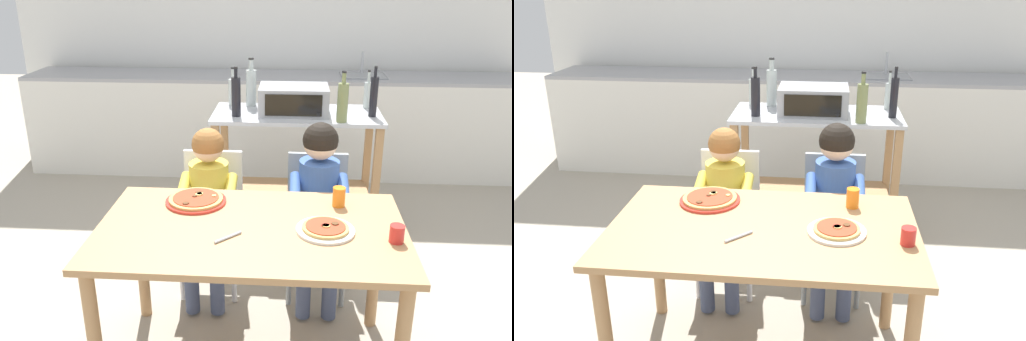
% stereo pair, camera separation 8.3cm
% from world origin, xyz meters
% --- Properties ---
extents(ground_plane, '(12.13, 12.13, 0.00)m').
position_xyz_m(ground_plane, '(0.00, 1.21, 0.00)').
color(ground_plane, '#A89E8C').
extents(back_wall_tiled, '(5.06, 0.14, 2.70)m').
position_xyz_m(back_wall_tiled, '(-0.00, 3.09, 1.35)').
color(back_wall_tiled, white).
rests_on(back_wall_tiled, ground).
extents(kitchen_counter, '(4.55, 0.60, 1.11)m').
position_xyz_m(kitchen_counter, '(0.00, 2.68, 0.46)').
color(kitchen_counter, silver).
rests_on(kitchen_counter, ground).
extents(kitchen_island_cart, '(1.14, 0.53, 0.90)m').
position_xyz_m(kitchen_island_cart, '(0.20, 1.39, 0.60)').
color(kitchen_island_cart, '#B7BABF').
rests_on(kitchen_island_cart, ground).
extents(toaster_oven, '(0.46, 0.33, 0.18)m').
position_xyz_m(toaster_oven, '(0.17, 1.39, 0.99)').
color(toaster_oven, '#999BA0').
rests_on(toaster_oven, kitchen_island_cart).
extents(bottle_brown_beer, '(0.07, 0.07, 0.32)m').
position_xyz_m(bottle_brown_beer, '(0.48, 1.19, 1.03)').
color(bottle_brown_beer, olive).
rests_on(bottle_brown_beer, kitchen_island_cart).
extents(bottle_clear_vinegar, '(0.07, 0.07, 0.34)m').
position_xyz_m(bottle_clear_vinegar, '(-0.13, 1.57, 1.04)').
color(bottle_clear_vinegar, '#ADB7B2').
rests_on(bottle_clear_vinegar, kitchen_island_cart).
extents(bottle_slim_sauce, '(0.07, 0.07, 0.27)m').
position_xyz_m(bottle_slim_sauce, '(-0.26, 1.58, 1.00)').
color(bottle_slim_sauce, '#ADB7B2').
rests_on(bottle_slim_sauce, kitchen_island_cart).
extents(bottle_dark_olive_oil, '(0.05, 0.05, 0.33)m').
position_xyz_m(bottle_dark_olive_oil, '(0.69, 1.34, 1.04)').
color(bottle_dark_olive_oil, black).
rests_on(bottle_dark_olive_oil, kitchen_island_cart).
extents(bottle_squat_spirits, '(0.06, 0.06, 0.33)m').
position_xyz_m(bottle_squat_spirits, '(-0.20, 1.28, 1.03)').
color(bottle_squat_spirits, black).
rests_on(bottle_squat_spirits, kitchen_island_cart).
extents(bottle_tall_green_wine, '(0.05, 0.05, 0.27)m').
position_xyz_m(bottle_tall_green_wine, '(0.69, 1.56, 1.00)').
color(bottle_tall_green_wine, '#ADB7B2').
rests_on(bottle_tall_green_wine, kitchen_island_cart).
extents(dining_table, '(1.36, 0.81, 0.74)m').
position_xyz_m(dining_table, '(0.00, 0.00, 0.64)').
color(dining_table, '#AD7F51').
rests_on(dining_table, ground).
extents(dining_chair_left, '(0.36, 0.36, 0.81)m').
position_xyz_m(dining_chair_left, '(-0.29, 0.70, 0.48)').
color(dining_chair_left, silver).
rests_on(dining_chair_left, ground).
extents(dining_chair_right, '(0.36, 0.36, 0.81)m').
position_xyz_m(dining_chair_right, '(0.32, 0.69, 0.48)').
color(dining_chair_right, gray).
rests_on(dining_chair_right, ground).
extents(child_in_yellow_shirt, '(0.32, 0.42, 0.98)m').
position_xyz_m(child_in_yellow_shirt, '(-0.29, 0.57, 0.63)').
color(child_in_yellow_shirt, '#424C6B').
rests_on(child_in_yellow_shirt, ground).
extents(child_in_blue_striped_shirt, '(0.32, 0.42, 1.03)m').
position_xyz_m(child_in_blue_striped_shirt, '(0.32, 0.57, 0.67)').
color(child_in_blue_striped_shirt, '#424C6B').
rests_on(child_in_blue_striped_shirt, ground).
extents(pizza_plate_red_rimmed, '(0.29, 0.29, 0.03)m').
position_xyz_m(pizza_plate_red_rimmed, '(-0.29, 0.24, 0.76)').
color(pizza_plate_red_rimmed, red).
rests_on(pizza_plate_red_rimmed, dining_table).
extents(pizza_plate_white, '(0.25, 0.25, 0.03)m').
position_xyz_m(pizza_plate_white, '(0.32, -0.02, 0.76)').
color(pizza_plate_white, white).
rests_on(pizza_plate_white, dining_table).
extents(drinking_cup_red, '(0.06, 0.06, 0.08)m').
position_xyz_m(drinking_cup_red, '(0.61, -0.09, 0.78)').
color(drinking_cup_red, red).
rests_on(drinking_cup_red, dining_table).
extents(drinking_cup_orange, '(0.06, 0.06, 0.09)m').
position_xyz_m(drinking_cup_orange, '(0.40, 0.25, 0.79)').
color(drinking_cup_orange, orange).
rests_on(drinking_cup_orange, dining_table).
extents(serving_spoon, '(0.11, 0.11, 0.01)m').
position_xyz_m(serving_spoon, '(-0.09, -0.11, 0.75)').
color(serving_spoon, '#B7BABF').
rests_on(serving_spoon, dining_table).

